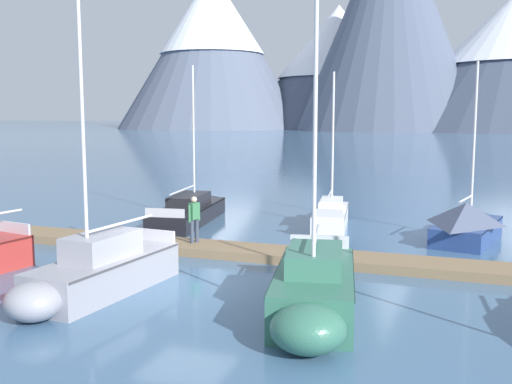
# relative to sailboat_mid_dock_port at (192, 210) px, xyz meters

# --- Properties ---
(ground_plane) EXTENTS (700.00, 700.00, 0.00)m
(ground_plane) POSITION_rel_sailboat_mid_dock_port_xyz_m (4.52, -9.79, -0.51)
(ground_plane) COLOR #426689
(mountain_west_summit) EXTENTS (65.49, 65.49, 53.37)m
(mountain_west_summit) POSITION_rel_sailboat_mid_dock_port_xyz_m (-72.86, 167.85, 27.90)
(mountain_west_summit) COLOR slate
(mountain_west_summit) RESTS_ON ground
(mountain_central_massif) EXTENTS (69.54, 69.54, 43.15)m
(mountain_central_massif) POSITION_rel_sailboat_mid_dock_port_xyz_m (-33.20, 188.91, 22.69)
(mountain_central_massif) COLOR #424C60
(mountain_central_massif) RESTS_ON ground
(mountain_shoulder_ridge) EXTENTS (56.39, 56.39, 69.63)m
(mountain_shoulder_ridge) POSITION_rel_sailboat_mid_dock_port_xyz_m (-12.11, 163.82, 35.35)
(mountain_shoulder_ridge) COLOR #4C566B
(mountain_shoulder_ridge) RESTS_ON ground
(dock) EXTENTS (24.03, 1.85, 0.30)m
(dock) POSITION_rel_sailboat_mid_dock_port_xyz_m (4.52, -5.79, -0.36)
(dock) COLOR #846B4C
(dock) RESTS_ON ground
(sailboat_mid_dock_port) EXTENTS (2.79, 7.85, 7.16)m
(sailboat_mid_dock_port) POSITION_rel_sailboat_mid_dock_port_xyz_m (0.00, 0.00, 0.00)
(sailboat_mid_dock_port) COLOR black
(sailboat_mid_dock_port) RESTS_ON ground
(sailboat_mid_dock_starboard) EXTENTS (2.14, 5.88, 9.19)m
(sailboat_mid_dock_starboard) POSITION_rel_sailboat_mid_dock_port_xyz_m (2.64, -11.47, 0.17)
(sailboat_mid_dock_starboard) COLOR #93939E
(sailboat_mid_dock_starboard) RESTS_ON ground
(sailboat_far_berth) EXTENTS (2.17, 6.19, 6.74)m
(sailboat_far_berth) POSITION_rel_sailboat_mid_dock_port_xyz_m (6.47, 0.71, 0.03)
(sailboat_far_berth) COLOR white
(sailboat_far_berth) RESTS_ON ground
(sailboat_outer_slip) EXTENTS (2.87, 6.23, 8.54)m
(sailboat_outer_slip) POSITION_rel_sailboat_mid_dock_port_xyz_m (8.66, -11.16, 0.17)
(sailboat_outer_slip) COLOR #336B56
(sailboat_outer_slip) RESTS_ON ground
(sailboat_end_of_dock) EXTENTS (2.95, 5.92, 6.96)m
(sailboat_end_of_dock) POSITION_rel_sailboat_mid_dock_port_xyz_m (12.19, -0.33, 0.21)
(sailboat_end_of_dock) COLOR navy
(sailboat_end_of_dock) RESTS_ON ground
(person_on_dock) EXTENTS (0.32, 0.57, 1.69)m
(person_on_dock) POSITION_rel_sailboat_mid_dock_port_xyz_m (2.80, -5.63, 0.75)
(person_on_dock) COLOR #384256
(person_on_dock) RESTS_ON dock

